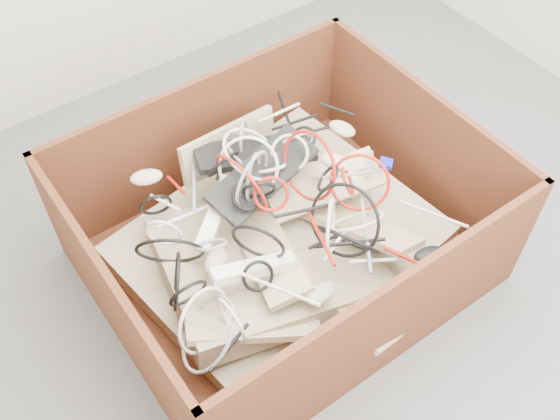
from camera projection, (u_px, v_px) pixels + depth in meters
ground at (360, 260)px, 2.51m from camera, size 3.00×3.00×0.00m
cardboard_box at (279, 245)px, 2.39m from camera, size 1.31×1.09×0.55m
keyboard_pile at (283, 213)px, 2.30m from camera, size 0.96×0.97×0.32m
mice_scatter at (299, 210)px, 2.21m from camera, size 0.85×0.84×0.20m
power_strip_left at (216, 214)px, 2.19m from camera, size 0.25×0.20×0.11m
power_strip_right at (253, 269)px, 2.08m from camera, size 0.29×0.12×0.09m
vga_plug at (386, 163)px, 2.34m from camera, size 0.06×0.06×0.03m
cable_tangle at (269, 209)px, 2.16m from camera, size 1.14×0.94×0.48m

